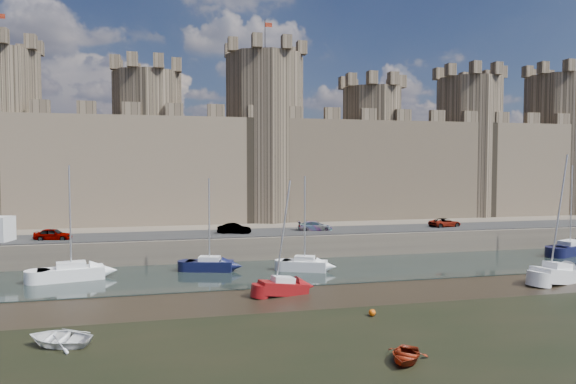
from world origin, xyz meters
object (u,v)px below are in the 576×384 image
at_px(car_3, 445,223).
at_px(sailboat_4, 283,286).
at_px(sailboat_0, 71,272).
at_px(car_0, 53,234).
at_px(sailboat_3, 570,248).
at_px(car_1, 234,229).
at_px(sailboat_5, 557,274).
at_px(car_2, 315,226).
at_px(sailboat_2, 305,264).
at_px(sailboat_1, 210,264).

xyz_separation_m(car_3, sailboat_4, (-24.73, -18.28, -2.37)).
distance_m(car_3, sailboat_0, 43.02).
bearing_deg(car_0, sailboat_3, -87.87).
bearing_deg(car_1, sailboat_5, -106.89).
xyz_separation_m(car_1, sailboat_0, (-15.58, -8.97, -2.31)).
bearing_deg(sailboat_3, sailboat_5, -155.21).
relative_size(car_2, car_3, 1.00).
relative_size(sailboat_0, sailboat_3, 1.00).
bearing_deg(car_2, car_1, 104.42).
height_order(car_1, sailboat_2, sailboat_2).
bearing_deg(sailboat_0, sailboat_4, -39.79).
distance_m(car_3, sailboat_1, 30.91).
bearing_deg(sailboat_2, sailboat_3, 27.36).
relative_size(car_0, car_3, 0.91).
relative_size(sailboat_2, sailboat_3, 0.90).
xyz_separation_m(car_0, sailboat_3, (56.04, -7.38, -2.34)).
xyz_separation_m(car_3, sailboat_3, (10.94, -8.32, -2.28)).
relative_size(sailboat_4, sailboat_5, 0.81).
distance_m(car_0, car_2, 28.35).
distance_m(car_0, car_1, 18.75).
distance_m(sailboat_1, sailboat_4, 11.29).
xyz_separation_m(sailboat_2, sailboat_3, (31.76, 1.91, 0.03)).
bearing_deg(sailboat_1, car_0, 170.76).
xyz_separation_m(car_0, car_2, (28.33, 1.16, -0.04)).
bearing_deg(sailboat_3, sailboat_0, 161.25).
bearing_deg(car_2, sailboat_4, 167.69).
xyz_separation_m(sailboat_0, sailboat_3, (52.88, 1.00, -0.01)).
bearing_deg(car_1, sailboat_0, 139.82).
bearing_deg(sailboat_2, sailboat_5, -1.02).
height_order(car_1, sailboat_1, sailboat_1).
bearing_deg(sailboat_4, sailboat_5, -15.77).
height_order(sailboat_0, sailboat_5, sailboat_5).
distance_m(car_0, sailboat_2, 26.10).
distance_m(car_0, sailboat_0, 9.26).
bearing_deg(sailboat_0, sailboat_1, -6.79).
relative_size(car_0, car_2, 0.91).
xyz_separation_m(car_0, car_3, (45.10, 0.94, -0.06)).
xyz_separation_m(car_2, sailboat_3, (27.71, -8.54, -2.30)).
distance_m(car_2, sailboat_2, 11.45).
bearing_deg(sailboat_0, sailboat_5, -26.30).
bearing_deg(car_2, sailboat_5, -129.79).
bearing_deg(sailboat_1, car_3, 31.22).
bearing_deg(sailboat_1, sailboat_2, 2.74).
bearing_deg(car_1, car_3, -69.34).
distance_m(car_0, sailboat_3, 56.57).
distance_m(car_1, sailboat_4, 18.16).
distance_m(sailboat_1, sailboat_3, 40.66).
height_order(car_0, sailboat_1, sailboat_1).
bearing_deg(sailboat_4, car_0, 127.06).
bearing_deg(sailboat_5, sailboat_4, 159.55).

